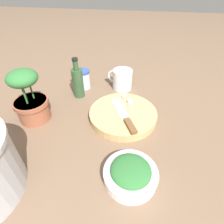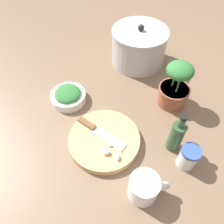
{
  "view_description": "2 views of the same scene",
  "coord_description": "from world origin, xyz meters",
  "px_view_note": "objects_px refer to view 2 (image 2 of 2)",
  "views": [
    {
      "loc": [
        -0.43,
        -0.1,
        0.46
      ],
      "look_at": [
        0.06,
        -0.01,
        0.05
      ],
      "focal_mm": 28.0,
      "sensor_mm": 36.0,
      "label": 1
    },
    {
      "loc": [
        0.49,
        -0.2,
        0.71
      ],
      "look_at": [
        0.04,
        0.01,
        0.08
      ],
      "focal_mm": 35.0,
      "sensor_mm": 36.0,
      "label": 2
    }
  ],
  "objects_px": {
    "oil_bottle": "(176,136)",
    "herb_bowl": "(68,96)",
    "cutting_board": "(104,140)",
    "coffee_mug": "(144,188)",
    "spice_jar": "(188,157)",
    "potted_herb": "(175,88)",
    "garlic_cloves": "(110,153)",
    "stock_pot": "(139,47)",
    "chef_knife": "(98,131)"
  },
  "relations": [
    {
      "from": "spice_jar",
      "to": "coffee_mug",
      "type": "xyz_separation_m",
      "value": [
        0.03,
        -0.18,
        0.0
      ]
    },
    {
      "from": "cutting_board",
      "to": "garlic_cloves",
      "type": "relative_size",
      "value": 3.4
    },
    {
      "from": "garlic_cloves",
      "to": "herb_bowl",
      "type": "height_order",
      "value": "herb_bowl"
    },
    {
      "from": "coffee_mug",
      "to": "potted_herb",
      "type": "bearing_deg",
      "value": 133.29
    },
    {
      "from": "garlic_cloves",
      "to": "potted_herb",
      "type": "relative_size",
      "value": 0.38
    },
    {
      "from": "cutting_board",
      "to": "coffee_mug",
      "type": "bearing_deg",
      "value": 8.9
    },
    {
      "from": "oil_bottle",
      "to": "stock_pot",
      "type": "height_order",
      "value": "stock_pot"
    },
    {
      "from": "cutting_board",
      "to": "stock_pot",
      "type": "height_order",
      "value": "stock_pot"
    },
    {
      "from": "garlic_cloves",
      "to": "stock_pot",
      "type": "relative_size",
      "value": 0.29
    },
    {
      "from": "cutting_board",
      "to": "stock_pot",
      "type": "xyz_separation_m",
      "value": [
        -0.37,
        0.35,
        0.07
      ]
    },
    {
      "from": "cutting_board",
      "to": "potted_herb",
      "type": "bearing_deg",
      "value": 100.31
    },
    {
      "from": "cutting_board",
      "to": "garlic_cloves",
      "type": "xyz_separation_m",
      "value": [
        0.07,
        -0.01,
        0.02
      ]
    },
    {
      "from": "oil_bottle",
      "to": "potted_herb",
      "type": "height_order",
      "value": "potted_herb"
    },
    {
      "from": "cutting_board",
      "to": "spice_jar",
      "type": "xyz_separation_m",
      "value": [
        0.2,
        0.22,
        0.03
      ]
    },
    {
      "from": "cutting_board",
      "to": "coffee_mug",
      "type": "relative_size",
      "value": 2.1
    },
    {
      "from": "spice_jar",
      "to": "stock_pot",
      "type": "distance_m",
      "value": 0.58
    },
    {
      "from": "garlic_cloves",
      "to": "coffee_mug",
      "type": "xyz_separation_m",
      "value": [
        0.16,
        0.04,
        0.01
      ]
    },
    {
      "from": "cutting_board",
      "to": "potted_herb",
      "type": "xyz_separation_m",
      "value": [
        -0.06,
        0.34,
        0.07
      ]
    },
    {
      "from": "herb_bowl",
      "to": "chef_knife",
      "type": "bearing_deg",
      "value": 10.87
    },
    {
      "from": "herb_bowl",
      "to": "potted_herb",
      "type": "height_order",
      "value": "potted_herb"
    },
    {
      "from": "garlic_cloves",
      "to": "oil_bottle",
      "type": "xyz_separation_m",
      "value": [
        0.05,
        0.23,
        0.03
      ]
    },
    {
      "from": "herb_bowl",
      "to": "oil_bottle",
      "type": "bearing_deg",
      "value": 35.61
    },
    {
      "from": "oil_bottle",
      "to": "cutting_board",
      "type": "bearing_deg",
      "value": -119.05
    },
    {
      "from": "spice_jar",
      "to": "oil_bottle",
      "type": "height_order",
      "value": "oil_bottle"
    },
    {
      "from": "stock_pot",
      "to": "chef_knife",
      "type": "bearing_deg",
      "value": -46.99
    },
    {
      "from": "chef_knife",
      "to": "oil_bottle",
      "type": "bearing_deg",
      "value": 118.01
    },
    {
      "from": "spice_jar",
      "to": "potted_herb",
      "type": "relative_size",
      "value": 0.45
    },
    {
      "from": "spice_jar",
      "to": "cutting_board",
      "type": "bearing_deg",
      "value": -131.89
    },
    {
      "from": "chef_knife",
      "to": "cutting_board",
      "type": "bearing_deg",
      "value": 78.44
    },
    {
      "from": "herb_bowl",
      "to": "potted_herb",
      "type": "relative_size",
      "value": 0.73
    },
    {
      "from": "chef_knife",
      "to": "herb_bowl",
      "type": "bearing_deg",
      "value": -106.87
    },
    {
      "from": "spice_jar",
      "to": "stock_pot",
      "type": "bearing_deg",
      "value": 167.47
    },
    {
      "from": "cutting_board",
      "to": "coffee_mug",
      "type": "xyz_separation_m",
      "value": [
        0.22,
        0.04,
        0.03
      ]
    },
    {
      "from": "coffee_mug",
      "to": "garlic_cloves",
      "type": "bearing_deg",
      "value": -164.73
    },
    {
      "from": "garlic_cloves",
      "to": "oil_bottle",
      "type": "height_order",
      "value": "oil_bottle"
    },
    {
      "from": "herb_bowl",
      "to": "stock_pot",
      "type": "relative_size",
      "value": 0.57
    },
    {
      "from": "coffee_mug",
      "to": "stock_pot",
      "type": "xyz_separation_m",
      "value": [
        -0.59,
        0.31,
        0.04
      ]
    },
    {
      "from": "cutting_board",
      "to": "oil_bottle",
      "type": "distance_m",
      "value": 0.26
    },
    {
      "from": "oil_bottle",
      "to": "herb_bowl",
      "type": "bearing_deg",
      "value": -144.39
    },
    {
      "from": "spice_jar",
      "to": "stock_pot",
      "type": "relative_size",
      "value": 0.35
    },
    {
      "from": "garlic_cloves",
      "to": "stock_pot",
      "type": "distance_m",
      "value": 0.56
    },
    {
      "from": "potted_herb",
      "to": "stock_pot",
      "type": "bearing_deg",
      "value": 178.81
    },
    {
      "from": "garlic_cloves",
      "to": "cutting_board",
      "type": "bearing_deg",
      "value": 173.56
    },
    {
      "from": "stock_pot",
      "to": "oil_bottle",
      "type": "bearing_deg",
      "value": -14.51
    },
    {
      "from": "garlic_cloves",
      "to": "coffee_mug",
      "type": "bearing_deg",
      "value": 15.27
    },
    {
      "from": "garlic_cloves",
      "to": "potted_herb",
      "type": "height_order",
      "value": "potted_herb"
    },
    {
      "from": "herb_bowl",
      "to": "cutting_board",
      "type": "bearing_deg",
      "value": 11.59
    },
    {
      "from": "coffee_mug",
      "to": "spice_jar",
      "type": "bearing_deg",
      "value": 98.31
    },
    {
      "from": "garlic_cloves",
      "to": "oil_bottle",
      "type": "distance_m",
      "value": 0.24
    },
    {
      "from": "chef_knife",
      "to": "garlic_cloves",
      "type": "xyz_separation_m",
      "value": [
        0.1,
        0.0,
        0.0
      ]
    }
  ]
}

